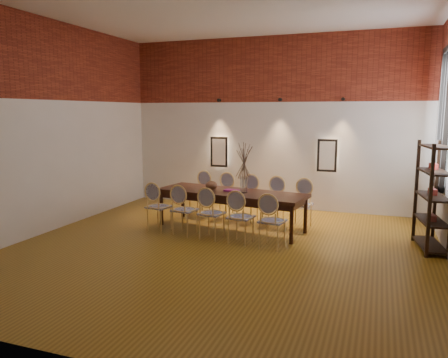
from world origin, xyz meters
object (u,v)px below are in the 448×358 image
(chair_far_e, at_px, (301,204))
(bowl, at_px, (211,185))
(chair_far_c, at_px, (247,199))
(dining_table, at_px, (231,210))
(vase, at_px, (244,185))
(shelving_rack, at_px, (433,196))
(chair_near_b, at_px, (185,210))
(chair_far_d, at_px, (273,201))
(chair_near_d, at_px, (241,217))
(chair_near_a, at_px, (159,207))
(chair_near_e, at_px, (272,221))
(chair_near_c, at_px, (212,213))
(chair_far_a, at_px, (200,194))
(chair_far_b, at_px, (223,196))
(book, at_px, (231,190))

(chair_far_e, height_order, bowl, chair_far_e)
(chair_far_c, distance_m, chair_far_e, 1.17)
(dining_table, bearing_deg, vase, -0.00)
(chair_far_c, distance_m, shelving_rack, 3.56)
(dining_table, xyz_separation_m, bowl, (-0.41, 0.01, 0.46))
(chair_near_b, bearing_deg, chair_far_d, 52.04)
(chair_near_d, xyz_separation_m, chair_far_c, (-0.36, 1.57, 0.00))
(chair_near_a, distance_m, bowl, 1.10)
(chair_far_d, bearing_deg, chair_far_c, -0.00)
(chair_far_d, relative_size, vase, 3.13)
(chair_near_a, height_order, chair_near_b, same)
(chair_near_e, height_order, shelving_rack, shelving_rack)
(chair_near_a, height_order, bowl, chair_near_a)
(chair_far_d, relative_size, shelving_rack, 0.52)
(chair_far_e, relative_size, bowl, 3.92)
(chair_near_c, distance_m, chair_far_c, 1.50)
(chair_near_d, height_order, chair_far_a, same)
(chair_near_b, bearing_deg, chair_near_a, 180.00)
(chair_far_b, bearing_deg, chair_near_d, 127.96)
(dining_table, distance_m, chair_far_b, 0.96)
(dining_table, xyz_separation_m, chair_near_c, (-0.11, -0.74, 0.09))
(vase, xyz_separation_m, bowl, (-0.68, 0.05, -0.06))
(chair_near_c, xyz_separation_m, chair_near_e, (1.16, -0.17, 0.00))
(chair_near_c, bearing_deg, chair_near_b, 180.00)
(chair_near_b, relative_size, chair_near_e, 1.00)
(vase, bearing_deg, chair_near_c, -118.74)
(chair_near_c, height_order, chair_far_a, same)
(chair_near_e, distance_m, book, 1.43)
(chair_near_c, bearing_deg, vase, 69.78)
(vase, bearing_deg, chair_far_e, 31.46)
(chair_far_b, bearing_deg, chair_near_c, 111.31)
(chair_near_a, xyz_separation_m, vase, (1.54, 0.53, 0.43))
(chair_far_c, relative_size, book, 3.62)
(chair_near_b, xyz_separation_m, chair_far_e, (1.96, 1.22, 0.00))
(chair_near_b, xyz_separation_m, chair_far_c, (0.80, 1.40, 0.00))
(chair_far_c, xyz_separation_m, chair_far_e, (1.16, -0.17, 0.00))
(bowl, bearing_deg, chair_near_b, -112.83)
(chair_far_a, bearing_deg, chair_near_e, 147.35)
(chair_near_c, bearing_deg, chair_near_d, -0.00)
(chair_near_e, xyz_separation_m, chair_far_e, (0.22, 1.48, 0.00))
(book, bearing_deg, vase, -11.27)
(chair_near_c, bearing_deg, chair_far_d, 68.69)
(vase, bearing_deg, shelving_rack, -0.80)
(chair_near_a, distance_m, chair_near_b, 0.59)
(chair_far_b, relative_size, chair_far_d, 1.00)
(chair_far_c, bearing_deg, vase, 110.22)
(chair_far_b, bearing_deg, chair_far_d, -180.00)
(dining_table, bearing_deg, chair_far_e, 32.65)
(dining_table, distance_m, chair_far_e, 1.39)
(chair_near_e, distance_m, chair_far_a, 2.78)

